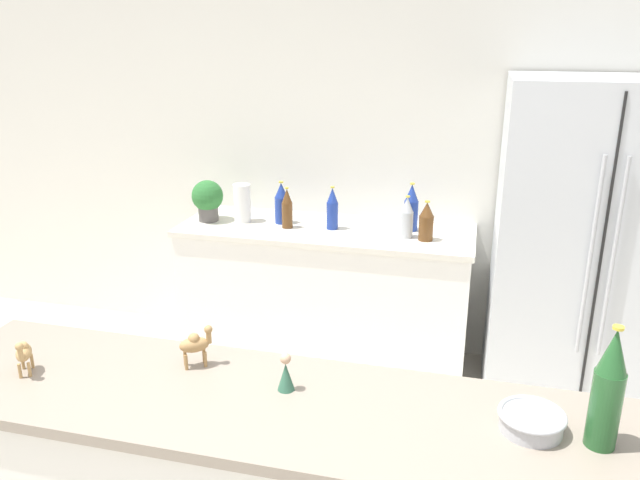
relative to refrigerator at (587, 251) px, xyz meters
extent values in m
cube|color=silver|center=(-1.20, 0.42, 0.38)|extent=(8.00, 0.06, 2.55)
cube|color=white|center=(-1.45, 0.09, -0.47)|extent=(1.73, 0.60, 0.85)
cube|color=silver|center=(-1.45, 0.09, -0.03)|extent=(1.76, 0.63, 0.03)
cube|color=silver|center=(0.00, 0.00, 0.00)|extent=(0.95, 0.73, 1.79)
cube|color=black|center=(0.00, -0.37, 0.00)|extent=(0.01, 0.01, 1.72)
cylinder|color=#B2B5BA|center=(-0.05, -0.39, 0.09)|extent=(0.02, 0.02, 0.99)
cylinder|color=#B2B5BA|center=(0.05, -0.39, 0.09)|extent=(0.02, 0.02, 0.99)
cube|color=gray|center=(-1.16, -1.87, 0.06)|extent=(2.19, 0.56, 0.03)
cylinder|color=#595451|center=(-2.19, 0.05, 0.03)|extent=(0.12, 0.12, 0.09)
sphere|color=#2D7033|center=(-2.19, 0.05, 0.15)|extent=(0.19, 0.19, 0.19)
cylinder|color=white|center=(-1.98, 0.08, 0.11)|extent=(0.10, 0.10, 0.23)
cylinder|color=navy|center=(-1.73, 0.11, 0.07)|extent=(0.08, 0.08, 0.16)
cone|color=navy|center=(-1.73, 0.11, 0.20)|extent=(0.08, 0.08, 0.09)
cylinder|color=gold|center=(-1.73, 0.11, 0.25)|extent=(0.03, 0.03, 0.01)
cylinder|color=brown|center=(-0.85, -0.01, 0.06)|extent=(0.08, 0.08, 0.14)
cone|color=brown|center=(-0.85, -0.01, 0.17)|extent=(0.08, 0.08, 0.08)
cylinder|color=gold|center=(-0.85, -0.01, 0.21)|extent=(0.03, 0.03, 0.01)
cylinder|color=navy|center=(-1.41, 0.07, 0.07)|extent=(0.07, 0.07, 0.16)
cone|color=navy|center=(-1.41, 0.07, 0.20)|extent=(0.07, 0.07, 0.09)
cylinder|color=gold|center=(-1.41, 0.07, 0.24)|extent=(0.02, 0.02, 0.01)
cylinder|color=#B2B7BC|center=(-0.96, 0.02, 0.07)|extent=(0.07, 0.07, 0.15)
cone|color=#B2B7BC|center=(-0.96, 0.02, 0.18)|extent=(0.07, 0.07, 0.08)
cylinder|color=gold|center=(-0.96, 0.02, 0.23)|extent=(0.03, 0.03, 0.01)
cylinder|color=brown|center=(-1.67, 0.03, 0.07)|extent=(0.06, 0.06, 0.15)
cone|color=brown|center=(-1.67, 0.03, 0.19)|extent=(0.06, 0.06, 0.09)
cylinder|color=gold|center=(-1.67, 0.03, 0.23)|extent=(0.02, 0.02, 0.01)
cylinder|color=navy|center=(-0.95, 0.16, 0.08)|extent=(0.08, 0.08, 0.18)
cone|color=navy|center=(-0.95, 0.16, 0.22)|extent=(0.08, 0.08, 0.10)
cylinder|color=gold|center=(-0.95, 0.16, 0.27)|extent=(0.03, 0.03, 0.01)
cylinder|color=#235628|center=(-0.24, -1.85, 0.19)|extent=(0.08, 0.08, 0.22)
cone|color=#235628|center=(-0.24, -1.85, 0.35)|extent=(0.08, 0.08, 0.12)
cylinder|color=gold|center=(-0.24, -1.85, 0.42)|extent=(0.03, 0.03, 0.01)
cylinder|color=#B7BABF|center=(-0.41, -1.83, 0.10)|extent=(0.17, 0.17, 0.05)
torus|color=#B7BABF|center=(-0.41, -1.83, 0.13)|extent=(0.18, 0.18, 0.01)
ellipsoid|color=#A87F4C|center=(-1.44, -1.74, 0.15)|extent=(0.11, 0.09, 0.05)
sphere|color=#A87F4C|center=(-1.44, -1.74, 0.18)|extent=(0.04, 0.04, 0.04)
cylinder|color=#A87F4C|center=(-1.40, -1.72, 0.18)|extent=(0.02, 0.02, 0.05)
sphere|color=#A87F4C|center=(-1.40, -1.72, 0.20)|extent=(0.03, 0.03, 0.03)
cylinder|color=#A87F4C|center=(-1.42, -1.71, 0.10)|extent=(0.01, 0.01, 0.05)
cylinder|color=#A87F4C|center=(-1.41, -1.74, 0.10)|extent=(0.01, 0.01, 0.05)
cylinder|color=#A87F4C|center=(-1.47, -1.74, 0.10)|extent=(0.01, 0.01, 0.05)
cylinder|color=#A87F4C|center=(-1.46, -1.77, 0.10)|extent=(0.01, 0.01, 0.05)
ellipsoid|color=tan|center=(-1.94, -1.91, 0.15)|extent=(0.08, 0.10, 0.05)
sphere|color=tan|center=(-1.94, -1.91, 0.17)|extent=(0.03, 0.03, 0.03)
cylinder|color=tan|center=(-1.92, -1.95, 0.17)|extent=(0.02, 0.02, 0.04)
sphere|color=tan|center=(-1.92, -1.95, 0.19)|extent=(0.03, 0.03, 0.03)
cylinder|color=tan|center=(-1.92, -1.93, 0.10)|extent=(0.01, 0.01, 0.05)
cylinder|color=tan|center=(-1.94, -1.94, 0.10)|extent=(0.01, 0.01, 0.05)
cylinder|color=tan|center=(-1.94, -1.88, 0.10)|extent=(0.01, 0.01, 0.05)
cylinder|color=tan|center=(-1.97, -1.89, 0.10)|extent=(0.01, 0.01, 0.05)
cone|color=#33664C|center=(-1.11, -1.80, 0.12)|extent=(0.05, 0.05, 0.09)
sphere|color=tan|center=(-1.11, -1.80, 0.18)|extent=(0.03, 0.03, 0.03)
camera|label=1|loc=(-0.61, -3.37, 1.11)|focal=35.00mm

